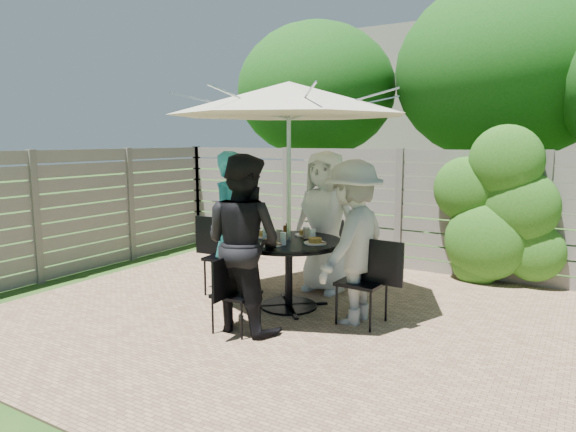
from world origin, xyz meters
The scene contains 21 objects.
backyard_envelope centered at (0.09, 10.29, 2.61)m, with size 60.00×60.00×5.00m.
patio_table centered at (-0.47, 0.53, 0.57)m, with size 1.33×1.33×0.82m.
umbrella centered at (-0.47, 0.53, 2.43)m, with size 2.87×2.87×2.62m.
chair_back centered at (-0.41, 1.49, 0.27)m, with size 0.43×0.64×0.88m.
person_back centered at (-0.42, 1.36, 0.92)m, with size 0.90×0.59×1.84m, color white.
chair_left centered at (-1.44, 0.59, 0.30)m, with size 0.74×0.51×1.00m.
person_left centered at (-1.30, 0.58, 0.92)m, with size 0.67×0.44×1.84m, color teal.
chair_front centered at (-0.53, -0.43, 0.25)m, with size 0.43×0.62×0.84m.
person_front centered at (-0.53, -0.30, 0.92)m, with size 0.90×0.70×1.84m, color black.
chair_right centered at (0.49, 0.47, 0.29)m, with size 0.70×0.48×0.95m.
person_right centered at (0.35, 0.48, 0.89)m, with size 1.15×0.66×1.77m, color #A1A19C.
plate_back centered at (-0.45, 0.89, 0.85)m, with size 0.26×0.26×0.06m.
plate_left centered at (-0.83, 0.55, 0.85)m, with size 0.26×0.26×0.06m.
plate_front centered at (-0.50, 0.17, 0.85)m, with size 0.26×0.26×0.06m.
plate_right centered at (-0.11, 0.51, 0.85)m, with size 0.26×0.26×0.06m.
glass_left centered at (-0.74, 0.44, 0.89)m, with size 0.07×0.07×0.14m, color silver.
glass_front centered at (-0.39, 0.26, 0.89)m, with size 0.07×0.07×0.14m, color silver.
glass_right centered at (-0.21, 0.62, 0.89)m, with size 0.07×0.07×0.14m, color silver.
syrup_jug centered at (-0.53, 0.58, 0.90)m, with size 0.09×0.09×0.16m, color #59280C.
coffee_cup centered at (-0.36, 0.74, 0.88)m, with size 0.08×0.08×0.12m, color #C6B293.
bicycle centered at (-2.61, 2.60, 0.50)m, with size 0.67×1.91×1.01m, color #333338.
Camera 1 is at (2.53, -4.49, 1.98)m, focal length 32.00 mm.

